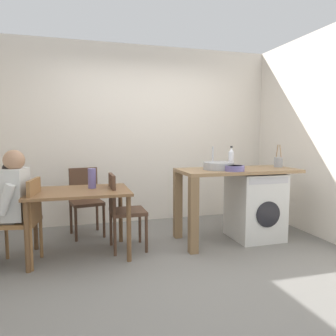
{
  "coord_description": "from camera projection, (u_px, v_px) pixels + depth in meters",
  "views": [
    {
      "loc": [
        -0.94,
        -3.15,
        1.35
      ],
      "look_at": [
        0.1,
        0.45,
        0.96
      ],
      "focal_mm": 34.01,
      "sensor_mm": 36.0,
      "label": 1
    }
  ],
  "objects": [
    {
      "name": "kitchen_counter",
      "position": [
        222.0,
        182.0,
        3.98
      ],
      "size": [
        1.5,
        0.68,
        0.92
      ],
      "color": "olive",
      "rests_on": "ground_plane"
    },
    {
      "name": "wall_back",
      "position": [
        139.0,
        135.0,
        4.94
      ],
      "size": [
        4.6,
        0.1,
        2.7
      ],
      "primitive_type": "cube",
      "color": "silver",
      "rests_on": "ground_plane"
    },
    {
      "name": "chair_opposite",
      "position": [
        121.0,
        207.0,
        3.71
      ],
      "size": [
        0.41,
        0.41,
        0.9
      ],
      "rotation": [
        0.0,
        0.0,
        -1.55
      ],
      "color": "#4C3323",
      "rests_on": "ground_plane"
    },
    {
      "name": "washing_machine",
      "position": [
        255.0,
        206.0,
        4.14
      ],
      "size": [
        0.6,
        0.61,
        0.86
      ],
      "color": "silver",
      "rests_on": "ground_plane"
    },
    {
      "name": "bottle_tall_green",
      "position": [
        231.0,
        158.0,
        4.11
      ],
      "size": [
        0.07,
        0.07,
        0.29
      ],
      "color": "silver",
      "rests_on": "kitchen_counter"
    },
    {
      "name": "tap",
      "position": [
        213.0,
        157.0,
        4.11
      ],
      "size": [
        0.02,
        0.02,
        0.28
      ],
      "primitive_type": "cylinder",
      "color": "#B2B2B7",
      "rests_on": "kitchen_counter"
    },
    {
      "name": "chair_person_seat",
      "position": [
        24.0,
        217.0,
        3.28
      ],
      "size": [
        0.46,
        0.46,
        0.9
      ],
      "rotation": [
        0.0,
        0.0,
        1.41
      ],
      "color": "olive",
      "rests_on": "ground_plane"
    },
    {
      "name": "utensil_crock",
      "position": [
        278.0,
        162.0,
        4.24
      ],
      "size": [
        0.11,
        0.11,
        0.3
      ],
      "color": "gray",
      "rests_on": "kitchen_counter"
    },
    {
      "name": "ground_plane",
      "position": [
        171.0,
        261.0,
        3.41
      ],
      "size": [
        5.46,
        5.46,
        0.0
      ],
      "primitive_type": "plane",
      "color": "slate"
    },
    {
      "name": "dining_table",
      "position": [
        79.0,
        199.0,
        3.52
      ],
      "size": [
        1.1,
        0.76,
        0.74
      ],
      "color": "brown",
      "rests_on": "ground_plane"
    },
    {
      "name": "vase",
      "position": [
        92.0,
        178.0,
        3.64
      ],
      "size": [
        0.09,
        0.09,
        0.23
      ],
      "primitive_type": "cylinder",
      "color": "slate",
      "rests_on": "dining_table"
    },
    {
      "name": "seated_person",
      "position": [
        7.0,
        202.0,
        3.24
      ],
      "size": [
        0.53,
        0.53,
        1.2
      ],
      "rotation": [
        0.0,
        0.0,
        1.41
      ],
      "color": "#595651",
      "rests_on": "ground_plane"
    },
    {
      "name": "sink_basin",
      "position": [
        219.0,
        166.0,
        3.95
      ],
      "size": [
        0.38,
        0.38,
        0.09
      ],
      "primitive_type": "cylinder",
      "color": "#9EA0A5",
      "rests_on": "kitchen_counter"
    },
    {
      "name": "chair_spare_by_wall",
      "position": [
        85.0,
        197.0,
        4.3
      ],
      "size": [
        0.47,
        0.47,
        0.9
      ],
      "rotation": [
        0.0,
        0.0,
        3.32
      ],
      "color": "#4C3323",
      "rests_on": "ground_plane"
    },
    {
      "name": "scissors",
      "position": [
        238.0,
        170.0,
        3.91
      ],
      "size": [
        0.15,
        0.06,
        0.01
      ],
      "color": "#B2B2B7",
      "rests_on": "kitchen_counter"
    },
    {
      "name": "mixing_bowl",
      "position": [
        234.0,
        168.0,
        3.79
      ],
      "size": [
        0.24,
        0.24,
        0.07
      ],
      "color": "slate",
      "rests_on": "kitchen_counter"
    }
  ]
}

